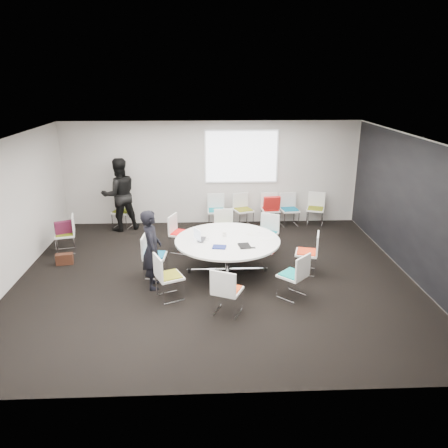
{
  "coord_description": "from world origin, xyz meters",
  "views": [
    {
      "loc": [
        -0.17,
        -8.16,
        3.94
      ],
      "look_at": [
        0.2,
        0.4,
        1.0
      ],
      "focal_mm": 35.0,
      "sensor_mm": 36.0,
      "label": 1
    }
  ],
  "objects_px": {
    "conference_table": "(227,248)",
    "maroon_bag": "(64,227)",
    "chair_ring_c": "(224,235)",
    "brown_bag": "(65,259)",
    "chair_ring_a": "(307,260)",
    "chair_back_a": "(216,217)",
    "chair_back_d": "(289,216)",
    "chair_ring_e": "(155,263)",
    "chair_ring_d": "(181,240)",
    "person_main": "(152,249)",
    "person_back": "(119,195)",
    "chair_spare_left": "(66,241)",
    "chair_ring_g": "(227,299)",
    "chair_back_c": "(270,216)",
    "chair_back_b": "(243,216)",
    "cup": "(224,234)",
    "chair_back_e": "(315,215)",
    "chair_ring_b": "(267,241)",
    "chair_ring_h": "(293,284)",
    "laptop": "(204,240)",
    "chair_person_back": "(123,218)",
    "chair_ring_f": "(169,285)"
  },
  "relations": [
    {
      "from": "chair_ring_a",
      "to": "chair_back_d",
      "type": "distance_m",
      "value": 3.03
    },
    {
      "from": "chair_ring_a",
      "to": "chair_ring_h",
      "type": "height_order",
      "value": "same"
    },
    {
      "from": "chair_ring_c",
      "to": "chair_ring_h",
      "type": "bearing_deg",
      "value": 113.73
    },
    {
      "from": "chair_back_a",
      "to": "chair_ring_a",
      "type": "bearing_deg",
      "value": 120.4
    },
    {
      "from": "chair_ring_h",
      "to": "chair_back_a",
      "type": "distance_m",
      "value": 4.28
    },
    {
      "from": "chair_ring_b",
      "to": "person_back",
      "type": "relative_size",
      "value": 0.46
    },
    {
      "from": "chair_back_c",
      "to": "chair_ring_c",
      "type": "bearing_deg",
      "value": 43.68
    },
    {
      "from": "brown_bag",
      "to": "chair_ring_e",
      "type": "bearing_deg",
      "value": -18.21
    },
    {
      "from": "maroon_bag",
      "to": "chair_back_b",
      "type": "bearing_deg",
      "value": 21.9
    },
    {
      "from": "laptop",
      "to": "chair_ring_g",
      "type": "bearing_deg",
      "value": -154.61
    },
    {
      "from": "cup",
      "to": "brown_bag",
      "type": "height_order",
      "value": "cup"
    },
    {
      "from": "chair_ring_a",
      "to": "chair_back_a",
      "type": "distance_m",
      "value": 3.52
    },
    {
      "from": "chair_spare_left",
      "to": "chair_back_b",
      "type": "bearing_deg",
      "value": -82.82
    },
    {
      "from": "chair_ring_g",
      "to": "cup",
      "type": "distance_m",
      "value": 1.97
    },
    {
      "from": "chair_ring_d",
      "to": "laptop",
      "type": "height_order",
      "value": "chair_ring_d"
    },
    {
      "from": "chair_ring_c",
      "to": "chair_spare_left",
      "type": "distance_m",
      "value": 3.69
    },
    {
      "from": "chair_ring_c",
      "to": "chair_ring_f",
      "type": "bearing_deg",
      "value": 66.28
    },
    {
      "from": "chair_ring_c",
      "to": "brown_bag",
      "type": "relative_size",
      "value": 2.44
    },
    {
      "from": "conference_table",
      "to": "chair_person_back",
      "type": "xyz_separation_m",
      "value": [
        -2.69,
        2.95,
        -0.26
      ]
    },
    {
      "from": "conference_table",
      "to": "brown_bag",
      "type": "distance_m",
      "value": 3.61
    },
    {
      "from": "chair_ring_a",
      "to": "chair_ring_g",
      "type": "relative_size",
      "value": 1.0
    },
    {
      "from": "chair_back_b",
      "to": "person_back",
      "type": "height_order",
      "value": "person_back"
    },
    {
      "from": "chair_ring_e",
      "to": "chair_ring_g",
      "type": "relative_size",
      "value": 1.0
    },
    {
      "from": "conference_table",
      "to": "chair_ring_a",
      "type": "bearing_deg",
      "value": -3.74
    },
    {
      "from": "chair_ring_d",
      "to": "chair_back_e",
      "type": "relative_size",
      "value": 1.0
    },
    {
      "from": "chair_ring_c",
      "to": "chair_ring_e",
      "type": "bearing_deg",
      "value": 46.72
    },
    {
      "from": "conference_table",
      "to": "person_back",
      "type": "height_order",
      "value": "person_back"
    },
    {
      "from": "person_back",
      "to": "chair_back_b",
      "type": "bearing_deg",
      "value": 158.75
    },
    {
      "from": "conference_table",
      "to": "maroon_bag",
      "type": "bearing_deg",
      "value": 161.73
    },
    {
      "from": "chair_ring_b",
      "to": "chair_back_c",
      "type": "relative_size",
      "value": 1.0
    },
    {
      "from": "brown_bag",
      "to": "chair_spare_left",
      "type": "bearing_deg",
      "value": 101.97
    },
    {
      "from": "conference_table",
      "to": "chair_ring_d",
      "type": "distance_m",
      "value": 1.57
    },
    {
      "from": "conference_table",
      "to": "maroon_bag",
      "type": "height_order",
      "value": "maroon_bag"
    },
    {
      "from": "chair_ring_a",
      "to": "chair_back_e",
      "type": "distance_m",
      "value": 3.2
    },
    {
      "from": "person_main",
      "to": "chair_back_a",
      "type": "bearing_deg",
      "value": -27.86
    },
    {
      "from": "conference_table",
      "to": "chair_back_b",
      "type": "bearing_deg",
      "value": 78.84
    },
    {
      "from": "brown_bag",
      "to": "chair_ring_d",
      "type": "bearing_deg",
      "value": 13.92
    },
    {
      "from": "person_back",
      "to": "laptop",
      "type": "xyz_separation_m",
      "value": [
        2.21,
        -2.83,
        -0.22
      ]
    },
    {
      "from": "chair_ring_h",
      "to": "person_back",
      "type": "xyz_separation_m",
      "value": [
        -3.85,
        3.95,
        0.69
      ]
    },
    {
      "from": "chair_ring_c",
      "to": "chair_back_c",
      "type": "bearing_deg",
      "value": -132.02
    },
    {
      "from": "chair_ring_b",
      "to": "chair_ring_h",
      "type": "distance_m",
      "value": 2.23
    },
    {
      "from": "chair_ring_c",
      "to": "cup",
      "type": "distance_m",
      "value": 1.36
    },
    {
      "from": "chair_ring_b",
      "to": "chair_back_a",
      "type": "distance_m",
      "value": 2.17
    },
    {
      "from": "chair_ring_d",
      "to": "brown_bag",
      "type": "bearing_deg",
      "value": -55.57
    },
    {
      "from": "chair_spare_left",
      "to": "chair_ring_h",
      "type": "bearing_deg",
      "value": -130.97
    },
    {
      "from": "chair_ring_c",
      "to": "chair_spare_left",
      "type": "relative_size",
      "value": 1.0
    },
    {
      "from": "chair_back_d",
      "to": "brown_bag",
      "type": "relative_size",
      "value": 2.44
    },
    {
      "from": "chair_back_a",
      "to": "laptop",
      "type": "distance_m",
      "value": 3.01
    },
    {
      "from": "chair_ring_b",
      "to": "person_back",
      "type": "xyz_separation_m",
      "value": [
        -3.67,
        1.73,
        0.69
      ]
    },
    {
      "from": "chair_back_b",
      "to": "chair_ring_f",
      "type": "bearing_deg",
      "value": 47.09
    }
  ]
}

